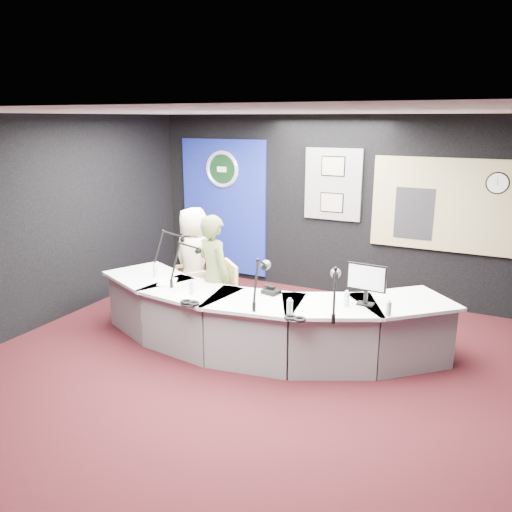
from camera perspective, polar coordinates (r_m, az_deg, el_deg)
The scene contains 31 objects.
ground at distance 5.96m, azimuth -1.74°, elevation -12.32°, with size 6.00×6.00×0.00m, color black.
ceiling at distance 5.29m, azimuth -1.99°, elevation 15.68°, with size 6.00×6.00×0.02m, color silver.
wall_back at distance 8.17m, azimuth 8.18°, elevation 5.49°, with size 6.00×0.02×2.80m, color black.
wall_left at distance 7.34m, azimuth -23.01°, elevation 3.34°, with size 0.02×6.00×2.80m, color black.
broadcast_desk at distance 6.27m, azimuth 0.21°, elevation -7.11°, with size 4.50×1.90×0.75m, color silver, non-canonical shape.
backdrop_panel at distance 8.94m, azimuth -3.60°, elevation 5.46°, with size 1.60×0.05×2.30m, color navy.
agency_seal at distance 8.82m, azimuth -3.80°, elevation 9.59°, with size 0.63×0.63×0.07m, color silver.
seal_center at distance 8.82m, azimuth -3.78°, elevation 9.59°, with size 0.48×0.48×0.01m, color black.
pinboard at distance 8.08m, azimuth 8.55°, elevation 7.87°, with size 0.90×0.04×1.10m, color slate.
framed_photo_upper at distance 8.02m, azimuth 8.56°, elevation 9.84°, with size 0.34×0.02×0.27m, color gray.
framed_photo_lower at distance 8.09m, azimuth 8.40°, elevation 5.88°, with size 0.34×0.02×0.27m, color gray.
booth_window_frame at distance 7.76m, azimuth 20.55°, elevation 5.29°, with size 2.12×0.06×1.32m, color #9C9161.
booth_glow at distance 7.75m, azimuth 20.54°, elevation 5.28°, with size 2.00×0.02×1.20m, color #FFCAA1.
equipment_rack at distance 7.81m, azimuth 17.14°, elevation 4.53°, with size 0.55×0.02×0.75m, color black.
wall_clock at distance 7.65m, azimuth 25.25°, elevation 7.34°, with size 0.28×0.28×0.01m, color white.
armchair_left at distance 7.52m, azimuth -6.82°, elevation -2.30°, with size 0.57×0.57×1.02m, color tan, non-canonical shape.
armchair_right at distance 6.62m, azimuth -4.61°, elevation -4.44°, with size 0.60×0.60×1.07m, color tan, non-canonical shape.
draped_jacket at distance 7.74m, azimuth -6.92°, elevation -0.94°, with size 0.50×0.10×0.70m, color gray.
person_man at distance 7.45m, azimuth -6.88°, elevation -0.42°, with size 0.75×0.49×1.53m, color beige.
person_woman at distance 6.54m, azimuth -4.65°, elevation -2.28°, with size 0.58×0.38×1.59m, color #515D30.
computer_monitor at distance 5.71m, azimuth 12.21°, elevation -2.31°, with size 0.47×0.03×0.32m, color black.
desk_phone at distance 6.03m, azimuth 1.69°, elevation -3.98°, with size 0.19×0.15×0.05m, color black.
headphones_near at distance 5.28m, azimuth 4.36°, elevation -6.93°, with size 0.19×0.19×0.03m, color black.
headphones_far at distance 5.74m, azimuth -7.35°, elevation -5.17°, with size 0.23×0.23×0.04m, color black.
paper_stack at distance 6.55m, azimuth -9.81°, elevation -2.83°, with size 0.22×0.32×0.00m, color white.
notepad at distance 6.06m, azimuth -7.60°, elevation -4.23°, with size 0.20×0.29×0.00m, color white.
boom_mic_a at distance 7.14m, azimuth -9.40°, elevation 1.18°, with size 0.27×0.72×0.60m, color black, non-canonical shape.
boom_mic_b at distance 6.47m, azimuth -7.65°, elevation -0.23°, with size 0.19×0.74×0.60m, color black, non-canonical shape.
boom_mic_c at distance 5.69m, azimuth 0.48°, elevation -2.24°, with size 0.26×0.72×0.60m, color black, non-canonical shape.
boom_mic_d at distance 5.44m, azimuth 8.77°, elevation -3.25°, with size 0.30×0.71×0.60m, color black, non-canonical shape.
water_bottles at distance 5.84m, azimuth -0.44°, elevation -3.95°, with size 3.07×0.56×0.18m, color silver, non-canonical shape.
Camera 1 is at (2.51, -4.66, 2.75)m, focal length 36.00 mm.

